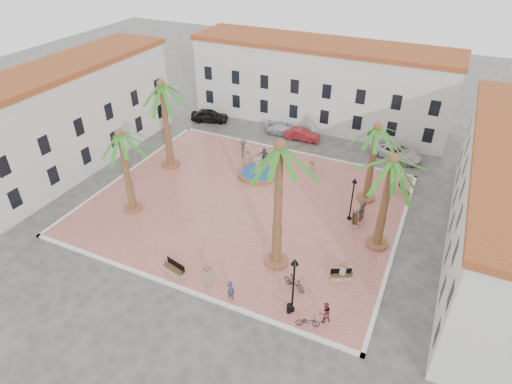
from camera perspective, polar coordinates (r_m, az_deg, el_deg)
ground at (r=37.91m, az=-1.37°, el=-1.67°), size 120.00×120.00×0.00m
plaza at (r=37.87m, az=-1.37°, el=-1.57°), size 26.00×22.00×0.15m
kerb_n at (r=46.53m, az=4.64°, el=5.49°), size 26.30×0.30×0.16m
kerb_s at (r=30.73m, az=-10.66°, el=-12.26°), size 26.30×0.30×0.16m
kerb_e at (r=35.22m, az=18.11°, el=-6.62°), size 0.30×22.30×0.16m
kerb_w at (r=44.33m, az=-16.65°, el=2.57°), size 0.30×22.30×0.16m
building_north at (r=52.55m, az=8.52°, el=14.15°), size 30.40×7.40×9.50m
building_west at (r=46.19m, az=-23.43°, el=9.35°), size 6.40×24.40×10.00m
fountain at (r=41.69m, az=0.27°, el=2.59°), size 3.87×3.87×2.00m
palm_nw at (r=41.23m, az=-12.40°, el=12.72°), size 5.75×5.75×8.94m
palm_sw at (r=35.35m, az=-17.59°, el=6.30°), size 4.98×4.98×7.59m
palm_s at (r=26.83m, az=3.17°, el=4.31°), size 5.78×5.78×10.01m
palm_e at (r=30.92m, az=17.61°, el=2.80°), size 5.65×5.65×7.98m
palm_ne at (r=36.61m, az=15.74°, el=7.20°), size 5.29×5.29×7.43m
bench_s at (r=31.38m, az=-10.84°, el=-10.23°), size 1.94×0.99×0.98m
bench_se at (r=31.03m, az=11.29°, el=-11.01°), size 1.63×1.15×0.84m
bench_e at (r=36.28m, az=13.02°, el=-3.72°), size 0.86×1.69×0.85m
bench_ne at (r=41.23m, az=19.09°, el=0.14°), size 1.36×1.77×0.92m
lamppost_s at (r=26.63m, az=5.08°, el=-11.14°), size 0.48×0.48×4.43m
lamppost_e at (r=35.28m, az=12.82°, el=0.02°), size 0.43×0.43×3.99m
bollard_se at (r=30.14m, az=-6.49°, el=-10.90°), size 0.57×0.57×1.31m
bollard_n at (r=42.26m, az=7.43°, el=3.33°), size 0.46×0.46×1.24m
bollard_e at (r=30.81m, az=11.55°, el=-10.21°), size 0.51×0.51×1.38m
litter_bin at (r=28.44m, az=4.44°, el=-15.20°), size 0.34×0.34×0.67m
cyclist_a at (r=28.86m, az=-3.40°, el=-12.89°), size 0.62×0.45×1.58m
bicycle_a at (r=27.77m, az=6.91°, el=-16.77°), size 1.63×1.01×0.81m
cyclist_b at (r=27.88m, az=9.19°, el=-15.58°), size 0.96×0.96×1.56m
bicycle_b at (r=29.72m, az=5.16°, el=-11.95°), size 1.87×1.09×1.09m
pedestrian_fountain_a at (r=43.05m, az=-1.17°, el=4.66°), size 1.09×0.96×1.87m
pedestrian_fountain_b at (r=43.20m, az=1.08°, el=4.80°), size 1.17×0.62×1.90m
pedestrian_north at (r=44.65m, az=-1.69°, el=5.84°), size 0.97×1.38×1.95m
pedestrian_east at (r=36.45m, az=13.92°, el=-2.30°), size 0.96×1.83×1.88m
car_black at (r=53.54m, az=-6.20°, el=10.10°), size 4.86×3.09×1.54m
car_red at (r=48.95m, az=6.18°, el=7.63°), size 4.02×1.61×1.30m
car_silver at (r=50.03m, az=3.97°, el=8.35°), size 4.73×2.42×1.31m
car_white at (r=47.19m, az=18.23°, el=5.15°), size 5.82×3.94×1.48m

